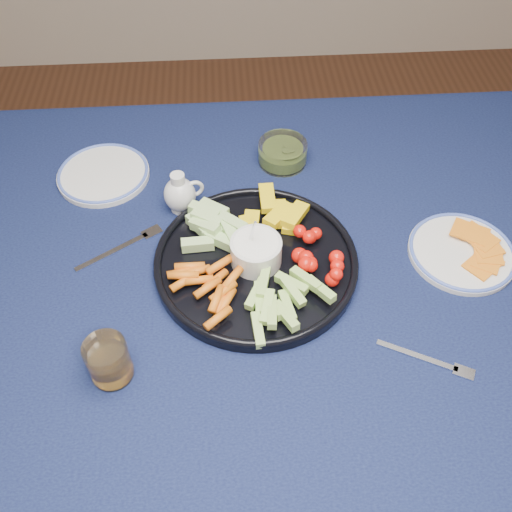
{
  "coord_description": "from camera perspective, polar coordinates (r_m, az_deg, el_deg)",
  "views": [
    {
      "loc": [
        -0.04,
        -0.68,
        1.58
      ],
      "look_at": [
        0.01,
        -0.0,
        0.78
      ],
      "focal_mm": 40.0,
      "sensor_mm": 36.0,
      "label": 1
    }
  ],
  "objects": [
    {
      "name": "juice_tumbler",
      "position": [
        0.95,
        -14.47,
        -10.24
      ],
      "size": [
        0.07,
        0.07,
        0.08
      ],
      "color": "white",
      "rests_on": "dining_table"
    },
    {
      "name": "fork_right",
      "position": [
        1.0,
        17.29,
        -10.05
      ],
      "size": [
        0.15,
        0.09,
        0.0
      ],
      "color": "silver",
      "rests_on": "dining_table"
    },
    {
      "name": "crudite_platter",
      "position": [
        1.06,
        -0.15,
        -0.25
      ],
      "size": [
        0.38,
        0.38,
        0.12
      ],
      "color": "black",
      "rests_on": "dining_table"
    },
    {
      "name": "fork_left",
      "position": [
        1.14,
        -12.82,
        1.07
      ],
      "size": [
        0.16,
        0.11,
        0.0
      ],
      "color": "silver",
      "rests_on": "dining_table"
    },
    {
      "name": "creamer_pitcher",
      "position": [
        1.17,
        -7.58,
        6.17
      ],
      "size": [
        0.08,
        0.06,
        0.09
      ],
      "color": "silver",
      "rests_on": "dining_table"
    },
    {
      "name": "cheese_plate",
      "position": [
        1.16,
        19.92,
        0.47
      ],
      "size": [
        0.2,
        0.2,
        0.02
      ],
      "color": "silver",
      "rests_on": "dining_table"
    },
    {
      "name": "dining_table",
      "position": [
        1.15,
        -0.4,
        -3.74
      ],
      "size": [
        1.67,
        1.07,
        0.75
      ],
      "color": "#51331B",
      "rests_on": "ground"
    },
    {
      "name": "pickle_bowl",
      "position": [
        1.28,
        2.68,
        10.18
      ],
      "size": [
        0.11,
        0.11,
        0.05
      ],
      "color": "white",
      "rests_on": "dining_table"
    },
    {
      "name": "side_plate_extra",
      "position": [
        1.29,
        -15.02,
        7.94
      ],
      "size": [
        0.2,
        0.2,
        0.02
      ],
      "color": "silver",
      "rests_on": "dining_table"
    }
  ]
}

